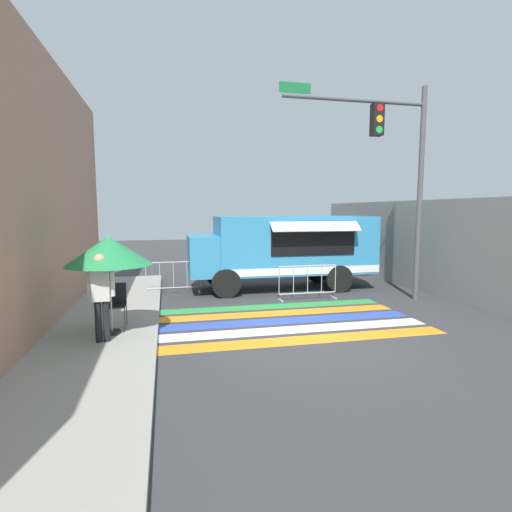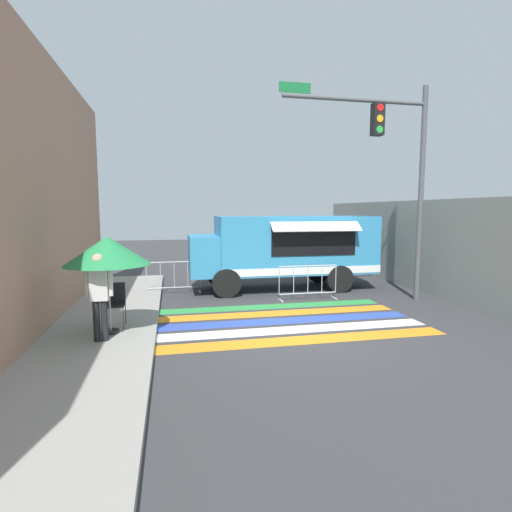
# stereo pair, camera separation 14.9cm
# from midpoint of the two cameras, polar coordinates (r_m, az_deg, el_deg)

# --- Properties ---
(ground_plane) EXTENTS (60.00, 60.00, 0.00)m
(ground_plane) POSITION_cam_midpoint_polar(r_m,az_deg,el_deg) (9.28, 6.49, -10.74)
(ground_plane) COLOR #38383A
(sidewalk_left) EXTENTS (4.40, 16.00, 0.15)m
(sidewalk_left) POSITION_cam_midpoint_polar(r_m,az_deg,el_deg) (9.17, -27.81, -11.22)
(sidewalk_left) COLOR #99968E
(sidewalk_left) RESTS_ON ground_plane
(building_left_facade) EXTENTS (0.25, 16.00, 6.40)m
(building_left_facade) POSITION_cam_midpoint_polar(r_m,az_deg,el_deg) (8.86, -30.51, 8.54)
(building_left_facade) COLOR tan
(building_left_facade) RESTS_ON ground_plane
(concrete_wall_right) EXTENTS (0.20, 16.00, 3.10)m
(concrete_wall_right) POSITION_cam_midpoint_polar(r_m,az_deg,el_deg) (14.20, 24.22, 1.09)
(concrete_wall_right) COLOR gray
(concrete_wall_right) RESTS_ON ground_plane
(crosswalk_painted) EXTENTS (6.40, 3.60, 0.01)m
(crosswalk_painted) POSITION_cam_midpoint_polar(r_m,az_deg,el_deg) (10.15, 4.78, -9.19)
(crosswalk_painted) COLOR orange
(crosswalk_painted) RESTS_ON ground_plane
(food_truck) EXTENTS (6.38, 2.60, 2.55)m
(food_truck) POSITION_cam_midpoint_polar(r_m,az_deg,el_deg) (13.90, 3.92, 1.32)
(food_truck) COLOR #338CBF
(food_truck) RESTS_ON ground_plane
(traffic_signal_pole) EXTENTS (4.53, 0.29, 6.38)m
(traffic_signal_pole) POSITION_cam_midpoint_polar(r_m,az_deg,el_deg) (12.75, 19.74, 13.10)
(traffic_signal_pole) COLOR #515456
(traffic_signal_pole) RESTS_ON ground_plane
(patio_umbrella) EXTENTS (1.77, 1.77, 2.07)m
(patio_umbrella) POSITION_cam_midpoint_polar(r_m,az_deg,el_deg) (8.86, -20.02, 0.68)
(patio_umbrella) COLOR black
(patio_umbrella) RESTS_ON sidewalk_left
(folding_chair) EXTENTS (0.46, 0.46, 0.97)m
(folding_chair) POSITION_cam_midpoint_polar(r_m,az_deg,el_deg) (9.56, -19.17, -6.00)
(folding_chair) COLOR #4C4C51
(folding_chair) RESTS_ON sidewalk_left
(vendor_person) EXTENTS (0.53, 0.23, 1.76)m
(vendor_person) POSITION_cam_midpoint_polar(r_m,az_deg,el_deg) (8.48, -21.03, -4.73)
(vendor_person) COLOR black
(vendor_person) RESTS_ON sidewalk_left
(barricade_front) EXTENTS (1.87, 0.44, 1.07)m
(barricade_front) POSITION_cam_midpoint_polar(r_m,az_deg,el_deg) (12.48, 7.76, -3.81)
(barricade_front) COLOR #B7BABF
(barricade_front) RESTS_ON ground_plane
(barricade_side) EXTENTS (1.80, 0.44, 1.07)m
(barricade_side) POSITION_cam_midpoint_polar(r_m,az_deg,el_deg) (13.54, -11.29, -3.07)
(barricade_side) COLOR #B7BABF
(barricade_side) RESTS_ON ground_plane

